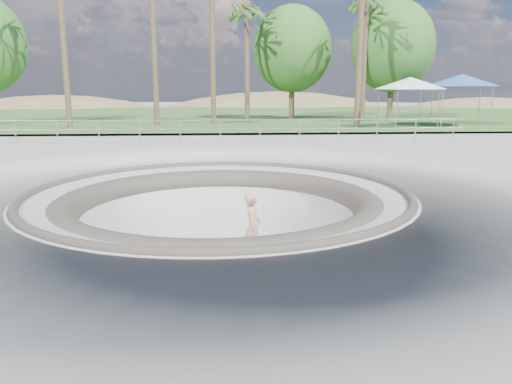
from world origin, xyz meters
TOP-DOWN VIEW (x-y plane):
  - ground at (0.00, 0.00)m, footprint 180.00×180.00m
  - skate_bowl at (0.00, 0.00)m, footprint 14.00×14.00m
  - grass_strip at (0.00, 34.00)m, footprint 180.00×36.00m
  - distant_hills at (3.78, 57.17)m, footprint 103.20×45.00m
  - safety_railing at (0.00, 12.00)m, footprint 25.00×0.06m
  - skateboard at (0.89, -0.41)m, footprint 0.84×0.34m
  - skater at (0.89, -0.41)m, footprint 0.54×0.74m
  - canopy_white at (11.84, 18.00)m, footprint 6.13×6.13m
  - canopy_blue at (15.67, 19.12)m, footprint 6.37×6.37m
  - palm_d at (1.90, 23.76)m, footprint 2.60×2.60m
  - palm_f at (10.32, 23.28)m, footprint 2.60×2.60m
  - bushy_tree_mid at (5.67, 27.42)m, footprint 6.19×5.63m
  - bushy_tree_right at (12.96, 25.02)m, footprint 6.28×5.71m

SIDE VIEW (x-z plane):
  - distant_hills at x=3.78m, z-range -21.32..7.28m
  - skateboard at x=0.89m, z-range -1.88..-1.79m
  - skate_bowl at x=0.00m, z-range -3.88..0.22m
  - skater at x=0.89m, z-range -1.81..0.08m
  - ground at x=0.00m, z-range 0.00..0.00m
  - grass_strip at x=0.00m, z-range 0.16..0.28m
  - safety_railing at x=0.00m, z-range 0.18..1.20m
  - canopy_white at x=11.84m, z-range 1.45..4.56m
  - canopy_blue at x=15.67m, z-range 1.53..4.86m
  - bushy_tree_mid at x=5.67m, z-range 1.25..10.18m
  - bushy_tree_right at x=12.96m, z-range 1.26..10.32m
  - palm_d at x=1.90m, z-range 3.39..12.41m
  - palm_f at x=10.32m, z-range 3.68..13.36m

